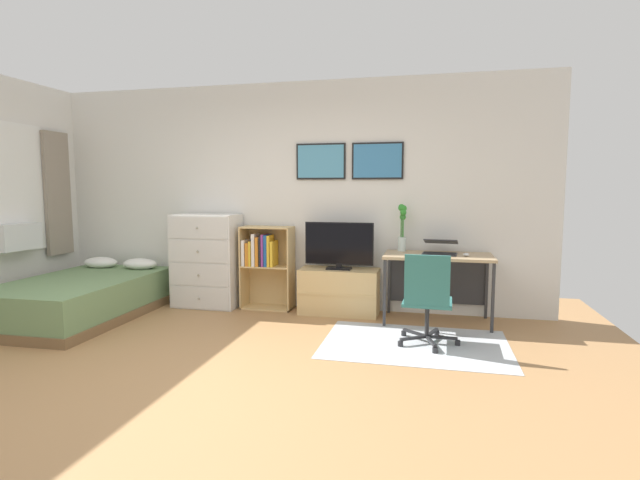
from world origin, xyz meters
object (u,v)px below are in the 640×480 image
(laptop, at_px, (440,248))
(bed, at_px, (82,297))
(desk, at_px, (438,266))
(television, at_px, (339,246))
(computer_mouse, at_px, (466,255))
(bookshelf, at_px, (264,260))
(bamboo_vase, at_px, (402,225))
(office_chair, at_px, (427,297))
(tv_stand, at_px, (339,291))
(dresser, at_px, (207,261))

(laptop, bearing_deg, bed, -163.48)
(desk, relative_size, laptop, 2.71)
(television, distance_m, computer_mouse, 1.39)
(television, relative_size, computer_mouse, 7.58)
(bookshelf, bearing_deg, bamboo_vase, 1.48)
(computer_mouse, bearing_deg, desk, 154.09)
(desk, height_order, bamboo_vase, bamboo_vase)
(office_chair, bearing_deg, desk, 86.02)
(office_chair, bearing_deg, bamboo_vase, 107.82)
(laptop, bearing_deg, bookshelf, -177.00)
(bookshelf, distance_m, office_chair, 2.18)
(computer_mouse, bearing_deg, office_chair, -115.97)
(tv_stand, xyz_separation_m, computer_mouse, (1.38, -0.17, 0.49))
(bamboo_vase, bearing_deg, bed, -165.67)
(computer_mouse, bearing_deg, bookshelf, 174.52)
(office_chair, relative_size, laptop, 2.05)
(bed, height_order, laptop, laptop)
(dresser, xyz_separation_m, office_chair, (2.65, -0.95, -0.11))
(bed, xyz_separation_m, dresser, (1.15, 0.79, 0.34))
(dresser, distance_m, bookshelf, 0.73)
(dresser, height_order, bookshelf, dresser)
(bamboo_vase, bearing_deg, television, -170.84)
(dresser, relative_size, bamboo_vase, 2.14)
(bookshelf, bearing_deg, television, -4.40)
(bookshelf, bearing_deg, bed, -155.54)
(television, distance_m, laptop, 1.12)
(tv_stand, height_order, television, television)
(dresser, bearing_deg, television, -0.25)
(dresser, xyz_separation_m, bamboo_vase, (2.35, 0.11, 0.46))
(bookshelf, bearing_deg, computer_mouse, -5.48)
(office_chair, xyz_separation_m, laptop, (0.12, 0.92, 0.34))
(laptop, distance_m, bamboo_vase, 0.49)
(tv_stand, xyz_separation_m, desk, (1.10, -0.03, 0.35))
(laptop, xyz_separation_m, computer_mouse, (0.26, -0.13, -0.05))
(bookshelf, height_order, television, television)
(dresser, bearing_deg, bed, -145.55)
(desk, distance_m, computer_mouse, 0.35)
(bed, distance_m, television, 2.96)
(office_chair, height_order, bamboo_vase, bamboo_vase)
(computer_mouse, xyz_separation_m, bamboo_vase, (-0.68, 0.26, 0.28))
(laptop, bearing_deg, television, -175.42)
(desk, bearing_deg, computer_mouse, -25.91)
(desk, distance_m, bamboo_vase, 0.59)
(television, xyz_separation_m, office_chair, (1.00, -0.94, -0.33))
(laptop, bearing_deg, bamboo_vase, 168.10)
(bookshelf, relative_size, tv_stand, 1.10)
(laptop, bearing_deg, dresser, -175.02)
(bamboo_vase, bearing_deg, computer_mouse, -21.11)
(bed, distance_m, desk, 3.99)
(office_chair, distance_m, bamboo_vase, 1.24)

